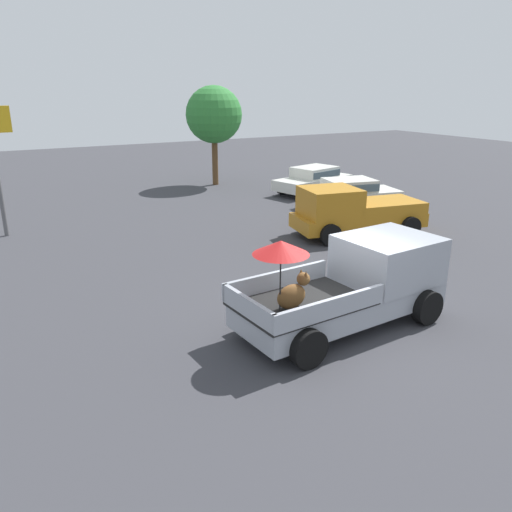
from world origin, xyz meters
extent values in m
plane|color=#38383D|center=(0.00, 0.00, 0.00)|extent=(80.00, 80.00, 0.00)
cylinder|color=black|center=(1.67, 1.11, 0.40)|extent=(0.82, 0.34, 0.80)
cylinder|color=black|center=(1.82, -0.85, 0.40)|extent=(0.82, 0.34, 0.80)
cylinder|color=black|center=(-1.82, 0.85, 0.40)|extent=(0.82, 0.34, 0.80)
cylinder|color=black|center=(-1.67, -1.11, 0.40)|extent=(0.82, 0.34, 0.80)
cube|color=#9EA3AD|center=(0.00, 0.00, 0.57)|extent=(5.12, 2.17, 0.50)
cube|color=#9EA3AD|center=(1.40, 0.11, 1.36)|extent=(2.23, 2.01, 1.08)
cube|color=#4C606B|center=(2.39, 0.18, 1.56)|extent=(0.19, 1.72, 0.64)
cube|color=black|center=(-1.15, -0.09, 0.85)|extent=(2.93, 2.05, 0.06)
cube|color=#9EA3AD|center=(-1.22, 0.83, 1.08)|extent=(2.80, 0.31, 0.40)
cube|color=#9EA3AD|center=(-1.08, -1.00, 1.08)|extent=(2.80, 0.31, 0.40)
cube|color=#9EA3AD|center=(-2.49, -0.19, 1.08)|extent=(0.24, 1.84, 0.40)
ellipsoid|color=brown|center=(-1.53, -0.25, 1.14)|extent=(0.70, 0.37, 0.52)
sphere|color=brown|center=(-1.23, -0.23, 1.46)|extent=(0.30, 0.30, 0.28)
cone|color=brown|center=(-1.23, -0.15, 1.60)|extent=(0.10, 0.10, 0.12)
cone|color=brown|center=(-1.22, -0.31, 1.60)|extent=(0.10, 0.10, 0.12)
cylinder|color=black|center=(-1.82, -0.28, 1.51)|extent=(0.03, 0.03, 1.26)
cone|color=red|center=(-1.82, -0.28, 2.24)|extent=(1.21, 1.21, 0.28)
cylinder|color=black|center=(3.55, 5.11, 0.38)|extent=(0.79, 0.39, 0.76)
cylinder|color=black|center=(3.89, 6.97, 0.38)|extent=(0.79, 0.39, 0.76)
cylinder|color=black|center=(6.70, 4.52, 0.38)|extent=(0.79, 0.39, 0.76)
cylinder|color=black|center=(7.04, 6.39, 0.38)|extent=(0.79, 0.39, 0.76)
cube|color=#B27219|center=(5.29, 5.75, 0.55)|extent=(5.05, 2.64, 0.50)
cube|color=#B27219|center=(4.11, 5.97, 1.30)|extent=(2.20, 2.12, 1.00)
cube|color=#B27219|center=(6.28, 5.57, 1.00)|extent=(2.98, 2.26, 0.40)
cylinder|color=black|center=(7.17, 11.67, 0.33)|extent=(0.69, 0.38, 0.66)
cylinder|color=black|center=(6.73, 13.38, 0.33)|extent=(0.69, 0.38, 0.66)
cylinder|color=black|center=(9.78, 12.34, 0.33)|extent=(0.69, 0.38, 0.66)
cylinder|color=black|center=(9.35, 14.04, 0.33)|extent=(0.69, 0.38, 0.66)
cube|color=silver|center=(8.26, 12.86, 0.55)|extent=(4.60, 2.77, 0.52)
cube|color=silver|center=(8.35, 12.88, 1.05)|extent=(2.43, 2.07, 0.56)
cube|color=#4C606B|center=(8.35, 12.88, 1.05)|extent=(2.39, 2.13, 0.32)
cylinder|color=black|center=(9.22, 9.74, 0.33)|extent=(0.69, 0.35, 0.66)
cylinder|color=black|center=(8.85, 8.02, 0.33)|extent=(0.69, 0.35, 0.66)
cylinder|color=black|center=(6.58, 10.31, 0.33)|extent=(0.69, 0.35, 0.66)
cylinder|color=black|center=(6.21, 8.59, 0.33)|extent=(0.69, 0.35, 0.66)
cube|color=silver|center=(7.71, 9.16, 0.55)|extent=(4.57, 2.62, 0.52)
cube|color=silver|center=(7.62, 9.18, 1.05)|extent=(2.39, 2.00, 0.56)
cube|color=#4C606B|center=(7.62, 9.18, 1.05)|extent=(2.35, 2.07, 0.32)
cylinder|color=brown|center=(4.89, 17.43, 1.36)|extent=(0.32, 0.32, 2.71)
sphere|color=#2D7A33|center=(4.89, 17.43, 3.77)|extent=(3.02, 3.02, 3.02)
camera|label=1|loc=(-6.81, -8.27, 5.23)|focal=35.65mm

